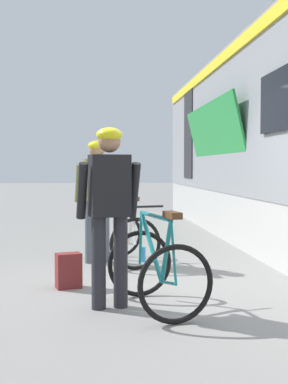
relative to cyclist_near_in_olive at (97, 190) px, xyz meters
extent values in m
plane|color=gray|center=(0.83, -1.60, -1.05)|extent=(80.00, 80.00, 0.00)
cube|color=#238C3D|center=(2.35, 2.61, 0.75)|extent=(0.43, 4.02, 1.66)
cube|color=yellow|center=(2.35, -0.76, 2.37)|extent=(0.04, 18.00, 0.20)
cube|color=black|center=(2.34, -0.80, 1.20)|extent=(0.04, 1.10, 0.80)
cube|color=black|center=(2.36, 5.67, 1.20)|extent=(0.03, 1.10, 2.29)
cylinder|color=#4C515B|center=(-0.11, -0.03, -0.60)|extent=(0.14, 0.14, 0.90)
cylinder|color=#4C515B|center=(0.11, 0.02, -0.60)|extent=(0.14, 0.14, 0.90)
cube|color=olive|center=(0.00, 0.00, 0.15)|extent=(0.42, 0.31, 0.60)
cylinder|color=olive|center=(-0.26, -0.02, 0.10)|extent=(0.14, 0.27, 0.56)
cylinder|color=olive|center=(0.25, 0.09, 0.10)|extent=(0.14, 0.27, 0.56)
sphere|color=#9E7051|center=(0.00, 0.00, 0.58)|extent=(0.22, 0.22, 0.22)
ellipsoid|color=yellow|center=(0.00, 0.00, 0.64)|extent=(0.30, 0.32, 0.14)
cylinder|color=#232328|center=(0.01, -2.45, -0.60)|extent=(0.14, 0.14, 0.90)
cylinder|color=#232328|center=(0.22, -2.41, -0.60)|extent=(0.14, 0.14, 0.90)
cube|color=black|center=(0.11, -2.43, 0.15)|extent=(0.42, 0.31, 0.60)
cylinder|color=black|center=(-0.15, -2.44, 0.10)|extent=(0.14, 0.27, 0.56)
cylinder|color=black|center=(0.36, -2.34, 0.10)|extent=(0.14, 0.27, 0.56)
sphere|color=#9E7051|center=(0.11, -2.43, 0.58)|extent=(0.22, 0.22, 0.22)
ellipsoid|color=yellow|center=(0.11, -2.43, 0.64)|extent=(0.30, 0.32, 0.14)
torus|color=black|center=(0.33, 0.41, -0.70)|extent=(0.71, 0.17, 0.71)
torus|color=black|center=(0.51, -0.60, -0.70)|extent=(0.71, 0.17, 0.71)
cylinder|color=white|center=(0.39, 0.05, -0.45)|extent=(0.15, 0.64, 0.63)
cylinder|color=white|center=(0.42, -0.06, -0.15)|extent=(0.18, 0.84, 0.04)
cylinder|color=white|center=(0.47, -0.36, -0.45)|extent=(0.09, 0.28, 0.62)
cylinder|color=white|center=(0.48, -0.42, -0.73)|extent=(0.09, 0.36, 0.08)
cylinder|color=white|center=(0.50, -0.54, -0.42)|extent=(0.05, 0.15, 0.56)
cylinder|color=white|center=(0.34, 0.38, -0.42)|extent=(0.05, 0.09, 0.55)
cylinder|color=black|center=(0.34, 0.36, -0.09)|extent=(0.48, 0.11, 0.02)
cube|color=#4C2D19|center=(0.49, -0.51, -0.10)|extent=(0.14, 0.25, 0.06)
torus|color=black|center=(0.45, -2.02, -0.70)|extent=(0.70, 0.21, 0.71)
torus|color=black|center=(0.68, -3.01, -0.70)|extent=(0.70, 0.21, 0.71)
cylinder|color=#197A7F|center=(0.53, -2.37, -0.45)|extent=(0.19, 0.64, 0.63)
cylinder|color=#197A7F|center=(0.55, -2.48, -0.15)|extent=(0.23, 0.84, 0.04)
cylinder|color=#197A7F|center=(0.62, -2.78, -0.45)|extent=(0.10, 0.28, 0.62)
cylinder|color=#197A7F|center=(0.64, -2.84, -0.73)|extent=(0.11, 0.36, 0.08)
cylinder|color=#197A7F|center=(0.66, -2.95, -0.42)|extent=(0.06, 0.15, 0.56)
cylinder|color=#197A7F|center=(0.45, -2.04, -0.42)|extent=(0.05, 0.09, 0.55)
cylinder|color=black|center=(0.46, -2.07, -0.09)|extent=(0.47, 0.13, 0.02)
cube|color=#4C2D19|center=(0.66, -2.92, -0.10)|extent=(0.15, 0.26, 0.06)
cube|color=maroon|center=(-0.33, -1.55, -0.85)|extent=(0.32, 0.25, 0.40)
cylinder|color=#338CCC|center=(0.67, -0.02, -0.94)|extent=(0.07, 0.07, 0.22)
camera|label=1|loc=(-0.02, -7.40, 0.32)|focal=47.97mm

